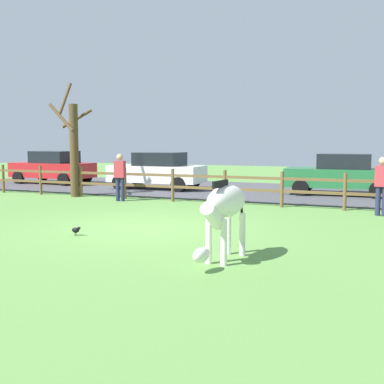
# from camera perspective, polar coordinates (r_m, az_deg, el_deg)

# --- Properties ---
(ground_plane) EXTENTS (60.00, 60.00, 0.00)m
(ground_plane) POSITION_cam_1_polar(r_m,az_deg,el_deg) (11.66, -6.08, -4.25)
(ground_plane) COLOR #5B8C42
(parking_asphalt) EXTENTS (28.00, 7.40, 0.05)m
(parking_asphalt) POSITION_cam_1_polar(r_m,az_deg,el_deg) (20.22, 6.79, 0.14)
(parking_asphalt) COLOR #47474C
(parking_asphalt) RESTS_ON ground_plane
(paddock_fence) EXTENTS (21.00, 0.11, 1.13)m
(paddock_fence) POSITION_cam_1_polar(r_m,az_deg,el_deg) (16.29, 0.73, 0.98)
(paddock_fence) COLOR brown
(paddock_fence) RESTS_ON ground_plane
(bare_tree) EXTENTS (1.27, 1.53, 4.27)m
(bare_tree) POSITION_cam_1_polar(r_m,az_deg,el_deg) (18.62, -13.82, 5.32)
(bare_tree) COLOR #513A23
(bare_tree) RESTS_ON ground_plane
(zebra) EXTENTS (0.60, 1.94, 1.41)m
(zebra) POSITION_cam_1_polar(r_m,az_deg,el_deg) (8.33, 3.83, -1.88)
(zebra) COLOR white
(zebra) RESTS_ON ground_plane
(crow_on_grass) EXTENTS (0.21, 0.10, 0.20)m
(crow_on_grass) POSITION_cam_1_polar(r_m,az_deg,el_deg) (10.96, -13.51, -4.37)
(crow_on_grass) COLOR black
(crow_on_grass) RESTS_ON ground_plane
(parked_car_green) EXTENTS (4.06, 2.01, 1.56)m
(parked_car_green) POSITION_cam_1_polar(r_m,az_deg,el_deg) (19.14, 17.16, 2.05)
(parked_car_green) COLOR #236B38
(parked_car_green) RESTS_ON parking_asphalt
(parked_car_red) EXTENTS (4.03, 1.94, 1.56)m
(parked_car_red) POSITION_cam_1_polar(r_m,az_deg,el_deg) (24.31, -16.07, 2.85)
(parked_car_red) COLOR red
(parked_car_red) RESTS_ON parking_asphalt
(parked_car_white) EXTENTS (4.05, 1.97, 1.56)m
(parked_car_white) POSITION_cam_1_polar(r_m,az_deg,el_deg) (20.66, -4.09, 2.56)
(parked_car_white) COLOR white
(parked_car_white) RESTS_ON parking_asphalt
(visitor_left_of_tree) EXTENTS (0.40, 0.29, 1.64)m
(visitor_left_of_tree) POSITION_cam_1_polar(r_m,az_deg,el_deg) (14.38, 21.49, 0.94)
(visitor_left_of_tree) COLOR #232847
(visitor_left_of_tree) RESTS_ON ground_plane
(visitor_right_of_tree) EXTENTS (0.39, 0.27, 1.64)m
(visitor_right_of_tree) POSITION_cam_1_polar(r_m,az_deg,el_deg) (16.93, -8.49, 1.99)
(visitor_right_of_tree) COLOR #232847
(visitor_right_of_tree) RESTS_ON ground_plane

